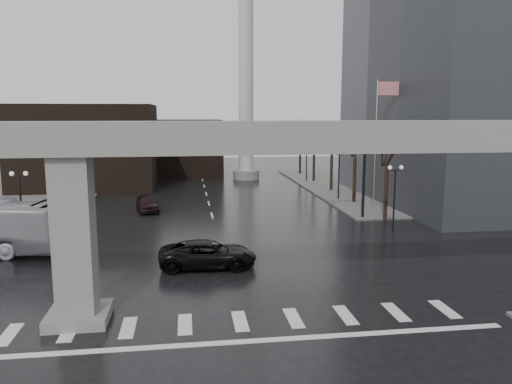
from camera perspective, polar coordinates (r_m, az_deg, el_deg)
ground at (r=23.55m, az=-2.10°, el=-13.56°), size 160.00×160.00×0.00m
sidewalk_ne at (r=64.79m, az=17.85°, el=0.67°), size 28.00×36.00×0.15m
elevated_guideway at (r=22.01m, az=1.07°, el=3.38°), size 48.00×2.60×8.70m
building_far_left at (r=64.83m, az=-18.59°, el=5.02°), size 16.00×14.00×10.00m
building_far_mid at (r=73.80m, az=-7.91°, el=5.06°), size 10.00×10.00×8.00m
smokestack at (r=68.26m, az=-1.16°, el=12.68°), size 3.60×3.60×30.00m
signal_mast_arm at (r=42.07m, az=7.44°, el=4.59°), size 12.12×0.43×8.00m
flagpole_assembly at (r=47.03m, az=13.90°, el=6.95°), size 2.06×0.12×12.00m
lamp_right_0 at (r=39.34m, az=15.58°, el=0.57°), size 1.22×0.32×5.11m
lamp_right_1 at (r=52.35m, az=9.47°, el=2.83°), size 1.22×0.32×5.11m
lamp_right_2 at (r=65.77m, az=5.81°, el=4.16°), size 1.22×0.32×5.11m
lamp_left_0 at (r=37.79m, az=-25.34°, el=-0.31°), size 1.22×0.32×5.11m
lamp_left_1 at (r=51.20m, az=-20.76°, el=2.22°), size 1.22×0.32×5.11m
lamp_left_2 at (r=64.86m, az=-18.09°, el=3.69°), size 1.22×0.32×5.11m
tree_right_0 at (r=43.49m, az=14.68°, el=0.48°), size 1.09×1.58×7.50m
tree_right_1 at (r=50.88m, az=11.23°, el=1.89°), size 1.09×1.61×7.67m
tree_right_2 at (r=58.43m, az=8.65°, el=2.94°), size 1.10×1.63×7.85m
tree_right_3 at (r=66.09m, az=6.67°, el=3.74°), size 1.11×1.66×8.02m
tree_right_4 at (r=73.82m, az=5.09°, el=4.37°), size 1.12×1.69×8.19m
pickup_truck at (r=29.79m, az=-5.52°, el=-7.08°), size 5.84×2.92×1.59m
far_car at (r=47.32m, az=-12.32°, el=-1.22°), size 2.60×4.77×1.54m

